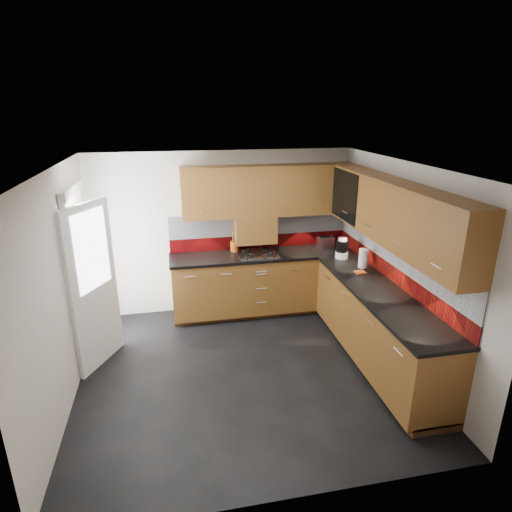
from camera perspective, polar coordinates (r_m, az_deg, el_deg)
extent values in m
cube|color=black|center=(5.28, -1.44, -15.17)|extent=(4.00, 3.80, 0.02)
cube|color=white|center=(4.38, -1.72, 12.37)|extent=(4.00, 3.80, 0.10)
cube|color=beige|center=(6.42, -4.41, 3.20)|extent=(4.00, 0.08, 2.64)
cube|color=beige|center=(3.12, 4.51, -15.64)|extent=(4.00, 0.08, 2.64)
cube|color=beige|center=(4.80, -25.11, -4.40)|extent=(0.08, 3.80, 2.64)
cube|color=beige|center=(5.36, 19.33, -1.21)|extent=(0.08, 3.80, 2.64)
cube|color=brown|center=(6.44, 1.02, -3.56)|extent=(2.70, 0.60, 0.95)
cube|color=brown|center=(5.41, 15.85, -9.05)|extent=(0.60, 2.60, 0.95)
cube|color=#422512|center=(6.64, 0.94, -6.83)|extent=(2.70, 0.54, 0.10)
cube|color=#422512|center=(5.63, 15.73, -12.82)|extent=(0.54, 2.60, 0.10)
cube|color=black|center=(6.27, 0.97, 0.15)|extent=(2.72, 0.62, 0.04)
cube|color=black|center=(5.20, 16.30, -4.84)|extent=(0.62, 2.60, 0.04)
cube|color=#66090B|center=(6.51, 0.50, 2.00)|extent=(2.70, 0.02, 0.20)
cube|color=silver|center=(6.43, 0.51, 4.30)|extent=(2.70, 0.02, 0.34)
cube|color=#66090B|center=(5.55, 17.66, -2.09)|extent=(0.02, 3.20, 0.20)
cube|color=silver|center=(5.46, 17.95, 0.55)|extent=(0.02, 3.20, 0.34)
cube|color=brown|center=(6.19, 1.73, 8.72)|extent=(2.50, 0.33, 0.72)
cube|color=brown|center=(5.11, 17.93, 5.49)|extent=(0.33, 2.87, 0.72)
cube|color=silver|center=(6.03, 0.70, 6.41)|extent=(1.80, 0.01, 0.16)
cube|color=silver|center=(5.05, 16.12, 3.04)|extent=(0.01, 2.00, 0.16)
cube|color=brown|center=(6.28, -0.10, 3.63)|extent=(0.60, 0.33, 0.40)
cube|color=black|center=(5.94, 11.68, 7.88)|extent=(0.01, 0.80, 0.66)
cube|color=#FFD18C|center=(6.07, 14.39, 7.91)|extent=(0.01, 0.76, 0.64)
cube|color=black|center=(6.01, 13.23, 8.09)|extent=(0.29, 0.76, 0.01)
cylinder|color=black|center=(5.76, 14.32, 8.56)|extent=(0.07, 0.07, 0.16)
cylinder|color=black|center=(5.90, 13.70, 8.84)|extent=(0.07, 0.07, 0.16)
cylinder|color=white|center=(6.03, 13.11, 9.11)|extent=(0.07, 0.07, 0.16)
cylinder|color=black|center=(6.17, 12.54, 9.37)|extent=(0.07, 0.07, 0.16)
cube|color=white|center=(5.66, -22.12, -2.43)|extent=(0.06, 0.95, 2.04)
cube|color=white|center=(5.31, -20.82, -3.89)|extent=(0.42, 0.73, 1.98)
cube|color=white|center=(5.16, -21.08, 0.73)|extent=(0.28, 0.50, 0.90)
cube|color=silver|center=(6.23, 0.18, 0.33)|extent=(0.57, 0.49, 0.02)
torus|color=black|center=(6.08, -0.96, 0.10)|extent=(0.13, 0.13, 0.02)
torus|color=black|center=(6.14, 1.75, 0.28)|extent=(0.13, 0.13, 0.02)
torus|color=black|center=(6.30, -1.35, 0.80)|extent=(0.13, 0.13, 0.02)
torus|color=black|center=(6.36, 1.27, 0.97)|extent=(0.13, 0.13, 0.02)
cube|color=black|center=(6.01, 0.63, -0.30)|extent=(0.43, 0.04, 0.02)
cylinder|color=#CF5313|center=(6.35, -2.90, 1.30)|extent=(0.12, 0.12, 0.15)
cylinder|color=olive|center=(6.32, -3.00, 2.93)|extent=(0.06, 0.02, 0.30)
cylinder|color=olive|center=(6.32, -2.92, 2.85)|extent=(0.05, 0.02, 0.28)
cylinder|color=olive|center=(6.31, -3.06, 3.00)|extent=(0.05, 0.04, 0.32)
cylinder|color=olive|center=(6.32, -2.85, 2.76)|extent=(0.05, 0.04, 0.26)
cylinder|color=olive|center=(6.30, -3.11, 2.85)|extent=(0.03, 0.05, 0.29)
cube|color=silver|center=(6.57, 9.25, 1.77)|extent=(0.26, 0.18, 0.17)
cube|color=black|center=(6.55, 9.29, 2.50)|extent=(0.19, 0.04, 0.01)
cube|color=black|center=(6.58, 9.18, 2.59)|extent=(0.19, 0.04, 0.01)
cylinder|color=white|center=(6.18, 11.35, 0.17)|extent=(0.18, 0.18, 0.10)
cylinder|color=black|center=(6.14, 11.43, 1.31)|extent=(0.17, 0.17, 0.16)
cylinder|color=white|center=(6.11, 11.49, 2.20)|extent=(0.12, 0.12, 0.04)
cylinder|color=white|center=(5.87, 14.10, -0.30)|extent=(0.14, 0.14, 0.25)
cube|color=#EC581A|center=(5.70, 13.74, -2.13)|extent=(0.15, 0.13, 0.01)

